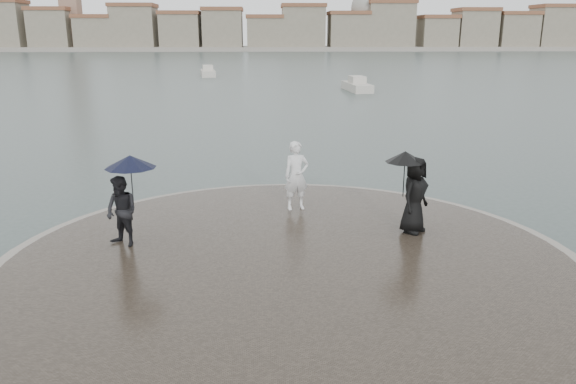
{
  "coord_description": "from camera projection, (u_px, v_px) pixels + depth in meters",
  "views": [
    {
      "loc": [
        -0.53,
        -7.53,
        4.95
      ],
      "look_at": [
        0.0,
        4.8,
        1.45
      ],
      "focal_mm": 35.0,
      "sensor_mm": 36.0,
      "label": 1
    }
  ],
  "objects": [
    {
      "name": "far_skyline",
      "position": [
        243.0,
        31.0,
        161.29
      ],
      "size": [
        260.0,
        20.0,
        37.0
      ],
      "color": "gray",
      "rests_on": "ground"
    },
    {
      "name": "boats",
      "position": [
        271.0,
        79.0,
        58.45
      ],
      "size": [
        17.16,
        24.15,
        1.5
      ],
      "color": "#BBB5A9",
      "rests_on": "ground"
    },
    {
      "name": "ground",
      "position": [
        301.0,
        368.0,
        8.61
      ],
      "size": [
        400.0,
        400.0,
        0.0
      ],
      "primitive_type": "plane",
      "color": "#2B3835",
      "rests_on": "ground"
    },
    {
      "name": "visitor_left",
      "position": [
        124.0,
        195.0,
        12.33
      ],
      "size": [
        1.3,
        1.12,
        2.04
      ],
      "color": "black",
      "rests_on": "quay_tip"
    },
    {
      "name": "visitor_right",
      "position": [
        413.0,
        188.0,
        13.19
      ],
      "size": [
        1.23,
        1.09,
        1.95
      ],
      "color": "black",
      "rests_on": "quay_tip"
    },
    {
      "name": "kerb_ring",
      "position": [
        291.0,
        267.0,
        11.93
      ],
      "size": [
        12.5,
        12.5,
        0.32
      ],
      "primitive_type": "cylinder",
      "color": "gray",
      "rests_on": "ground"
    },
    {
      "name": "statue",
      "position": [
        296.0,
        176.0,
        14.96
      ],
      "size": [
        0.76,
        0.59,
        1.85
      ],
      "primitive_type": "imported",
      "rotation": [
        0.0,
        0.0,
        0.23
      ],
      "color": "silver",
      "rests_on": "quay_tip"
    },
    {
      "name": "quay_tip",
      "position": [
        291.0,
        266.0,
        11.93
      ],
      "size": [
        11.9,
        11.9,
        0.36
      ],
      "primitive_type": "cylinder",
      "color": "#2D261E",
      "rests_on": "ground"
    }
  ]
}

